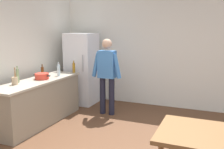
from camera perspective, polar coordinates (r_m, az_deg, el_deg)
The scene contains 11 objects.
wall_back at distance 6.41m, azimuth 10.93°, elevation 4.97°, with size 6.40×0.12×2.70m, color silver.
kitchen_counter at distance 5.44m, azimuth -15.93°, elevation -5.84°, with size 0.64×2.20×0.90m.
refrigerator at distance 6.58m, azimuth -6.75°, elevation 1.27°, with size 0.70×0.67×1.80m.
person at distance 5.66m, azimuth -1.13°, elevation 0.66°, with size 0.70×0.22×1.70m.
dining_table at distance 3.21m, azimuth 23.09°, elevation -13.58°, with size 1.40×0.90×0.75m.
cooking_pot at distance 5.40m, azimuth -15.36°, elevation -0.37°, with size 0.40×0.28×0.12m.
utensil_jar at distance 5.03m, azimuth -20.84°, elevation -1.24°, with size 0.11×0.11×0.32m.
bottle_beer_brown at distance 5.72m, azimuth -15.25°, elevation 0.67°, with size 0.06×0.06×0.26m.
bottle_water_clear at distance 5.67m, azimuth -11.81°, elevation 0.95°, with size 0.07×0.07×0.30m.
bottle_oil_amber at distance 6.03m, azimuth -8.51°, elevation 1.51°, with size 0.06×0.06×0.28m.
bottle_vinegar_tall at distance 5.18m, azimuth -20.29°, elevation -0.25°, with size 0.06×0.06×0.32m.
Camera 1 is at (1.31, -3.25, 1.93)m, focal length 41.02 mm.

